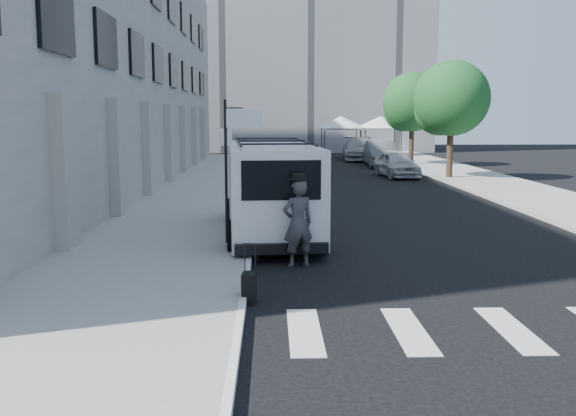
{
  "coord_description": "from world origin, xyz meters",
  "views": [
    {
      "loc": [
        -1.51,
        -12.41,
        3.27
      ],
      "look_at": [
        -1.14,
        1.2,
        1.3
      ],
      "focal_mm": 40.0,
      "sensor_mm": 36.0,
      "label": 1
    }
  ],
  "objects": [
    {
      "name": "suitcase",
      "position": [
        -1.9,
        -1.47,
        0.28
      ],
      "size": [
        0.27,
        0.39,
        1.04
      ],
      "rotation": [
        0.0,
        0.0,
        -0.1
      ],
      "color": "black",
      "rests_on": "ground"
    },
    {
      "name": "tent_right",
      "position": [
        7.2,
        38.5,
        2.71
      ],
      "size": [
        4.0,
        4.0,
        3.2
      ],
      "color": "black",
      "rests_on": "ground"
    },
    {
      "name": "parked_car_c",
      "position": [
        5.0,
        34.45,
        0.84
      ],
      "size": [
        2.8,
        5.95,
        1.68
      ],
      "primitive_type": "imported",
      "rotation": [
        0.0,
        0.0,
        -0.08
      ],
      "color": "gray",
      "rests_on": "ground"
    },
    {
      "name": "sign_pole",
      "position": [
        -2.36,
        3.2,
        2.65
      ],
      "size": [
        1.03,
        0.07,
        3.5
      ],
      "color": "black",
      "rests_on": "sidewalk_left"
    },
    {
      "name": "cargo_van",
      "position": [
        -1.52,
        4.73,
        1.29
      ],
      "size": [
        2.75,
        6.84,
        2.5
      ],
      "rotation": [
        0.0,
        0.0,
        0.07
      ],
      "color": "silver",
      "rests_on": "ground"
    },
    {
      "name": "tent_left",
      "position": [
        4.0,
        38.0,
        2.71
      ],
      "size": [
        4.0,
        4.0,
        3.2
      ],
      "color": "black",
      "rests_on": "ground"
    },
    {
      "name": "businessman",
      "position": [
        -0.93,
        1.24,
        0.96
      ],
      "size": [
        0.82,
        0.68,
        1.92
      ],
      "primitive_type": "imported",
      "rotation": [
        0.0,
        0.0,
        3.52
      ],
      "color": "#38383A",
      "rests_on": "ground"
    },
    {
      "name": "tree_near",
      "position": [
        7.5,
        20.15,
        3.97
      ],
      "size": [
        3.8,
        3.83,
        6.03
      ],
      "color": "black",
      "rests_on": "ground"
    },
    {
      "name": "parked_car_a",
      "position": [
        5.18,
        21.38,
        0.7
      ],
      "size": [
        2.13,
        4.26,
        1.39
      ],
      "primitive_type": "imported",
      "rotation": [
        0.0,
        0.0,
        0.12
      ],
      "color": "#B3B7BC",
      "rests_on": "ground"
    },
    {
      "name": "building_far",
      "position": [
        2.0,
        50.0,
        12.5
      ],
      "size": [
        22.0,
        12.0,
        25.0
      ],
      "primitive_type": "cube",
      "color": "slate",
      "rests_on": "ground"
    },
    {
      "name": "sidewalk_right",
      "position": [
        9.0,
        20.0,
        0.07
      ],
      "size": [
        4.0,
        56.0,
        0.15
      ],
      "primitive_type": "cube",
      "color": "gray",
      "rests_on": "ground"
    },
    {
      "name": "ground",
      "position": [
        0.0,
        0.0,
        0.0
      ],
      "size": [
        120.0,
        120.0,
        0.0
      ],
      "primitive_type": "plane",
      "color": "black",
      "rests_on": "ground"
    },
    {
      "name": "building_left",
      "position": [
        -11.5,
        18.0,
        6.0
      ],
      "size": [
        10.0,
        44.0,
        12.0
      ],
      "primitive_type": "cube",
      "color": "gray",
      "rests_on": "ground"
    },
    {
      "name": "sidewalk_left",
      "position": [
        -4.25,
        16.0,
        0.07
      ],
      "size": [
        4.5,
        48.0,
        0.15
      ],
      "primitive_type": "cube",
      "color": "gray",
      "rests_on": "ground"
    },
    {
      "name": "tree_far",
      "position": [
        7.5,
        29.15,
        3.97
      ],
      "size": [
        3.8,
        3.83,
        6.03
      ],
      "color": "black",
      "rests_on": "ground"
    },
    {
      "name": "parked_car_b",
      "position": [
        5.54,
        28.43,
        0.82
      ],
      "size": [
        1.9,
        5.04,
        1.64
      ],
      "primitive_type": "imported",
      "rotation": [
        0.0,
        0.0,
        -0.03
      ],
      "color": "#5B5E63",
      "rests_on": "ground"
    },
    {
      "name": "briefcase",
      "position": [
        -1.9,
        2.0,
        0.17
      ],
      "size": [
        0.22,
        0.46,
        0.34
      ],
      "primitive_type": "cube",
      "rotation": [
        0.0,
        0.0,
        0.23
      ],
      "color": "black",
      "rests_on": "ground"
    }
  ]
}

